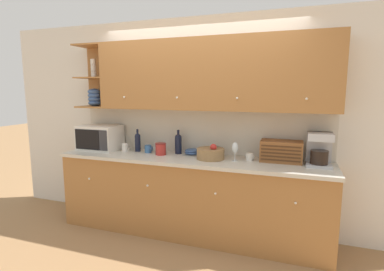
% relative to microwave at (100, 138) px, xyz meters
% --- Properties ---
extents(ground_plane, '(24.00, 24.00, 0.00)m').
position_rel_microwave_xyz_m(ground_plane, '(1.29, 0.24, -1.10)').
color(ground_plane, '#9E754C').
extents(wall_back, '(5.60, 0.06, 2.60)m').
position_rel_microwave_xyz_m(wall_back, '(1.29, 0.27, 0.20)').
color(wall_back, silver).
rests_on(wall_back, ground_plane).
extents(counter_unit, '(3.22, 0.63, 0.94)m').
position_rel_microwave_xyz_m(counter_unit, '(1.29, -0.06, -0.63)').
color(counter_unit, '#A36B38').
rests_on(counter_unit, ground_plane).
extents(backsplash_panel, '(3.20, 0.01, 0.55)m').
position_rel_microwave_xyz_m(backsplash_panel, '(1.29, 0.23, 0.12)').
color(backsplash_panel, beige).
rests_on(backsplash_panel, counter_unit).
extents(upper_cabinets, '(3.20, 0.35, 0.81)m').
position_rel_microwave_xyz_m(upper_cabinets, '(1.44, 0.07, 0.80)').
color(upper_cabinets, '#A36B38').
rests_on(upper_cabinets, backsplash_panel).
extents(microwave, '(0.51, 0.38, 0.32)m').
position_rel_microwave_xyz_m(microwave, '(0.00, 0.00, 0.00)').
color(microwave, silver).
rests_on(microwave, counter_unit).
extents(mug_blue_second, '(0.09, 0.08, 0.11)m').
position_rel_microwave_xyz_m(mug_blue_second, '(0.38, 0.00, -0.11)').
color(mug_blue_second, silver).
rests_on(mug_blue_second, counter_unit).
extents(second_wine_bottle, '(0.07, 0.07, 0.29)m').
position_rel_microwave_xyz_m(second_wine_bottle, '(0.53, 0.06, -0.03)').
color(second_wine_bottle, black).
rests_on(second_wine_bottle, counter_unit).
extents(mug_patterned_third, '(0.10, 0.09, 0.10)m').
position_rel_microwave_xyz_m(mug_patterned_third, '(0.70, 0.03, -0.11)').
color(mug_patterned_third, '#38669E').
rests_on(mug_patterned_third, counter_unit).
extents(storage_canister, '(0.13, 0.13, 0.14)m').
position_rel_microwave_xyz_m(storage_canister, '(0.90, -0.03, -0.09)').
color(storage_canister, '#B22D28').
rests_on(storage_canister, counter_unit).
extents(wine_bottle, '(0.08, 0.08, 0.30)m').
position_rel_microwave_xyz_m(wine_bottle, '(1.08, 0.10, -0.02)').
color(wine_bottle, black).
rests_on(wine_bottle, counter_unit).
extents(bowl_stack_on_counter, '(0.19, 0.19, 0.07)m').
position_rel_microwave_xyz_m(bowl_stack_on_counter, '(1.26, 0.12, -0.13)').
color(bowl_stack_on_counter, '#3D5B93').
rests_on(bowl_stack_on_counter, counter_unit).
extents(fruit_basket, '(0.32, 0.32, 0.18)m').
position_rel_microwave_xyz_m(fruit_basket, '(1.54, -0.05, -0.10)').
color(fruit_basket, '#937047').
rests_on(fruit_basket, counter_unit).
extents(wine_glass, '(0.07, 0.07, 0.21)m').
position_rel_microwave_xyz_m(wine_glass, '(1.82, -0.05, -0.02)').
color(wine_glass, silver).
rests_on(wine_glass, counter_unit).
extents(mug, '(0.09, 0.08, 0.09)m').
position_rel_microwave_xyz_m(mug, '(1.98, 0.02, -0.12)').
color(mug, silver).
rests_on(mug, counter_unit).
extents(bread_box, '(0.45, 0.25, 0.24)m').
position_rel_microwave_xyz_m(bread_box, '(2.31, 0.08, -0.04)').
color(bread_box, brown).
rests_on(bread_box, counter_unit).
extents(coffee_maker, '(0.25, 0.24, 0.35)m').
position_rel_microwave_xyz_m(coffee_maker, '(2.69, 0.03, 0.02)').
color(coffee_maker, '#B7B7BC').
rests_on(coffee_maker, counter_unit).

